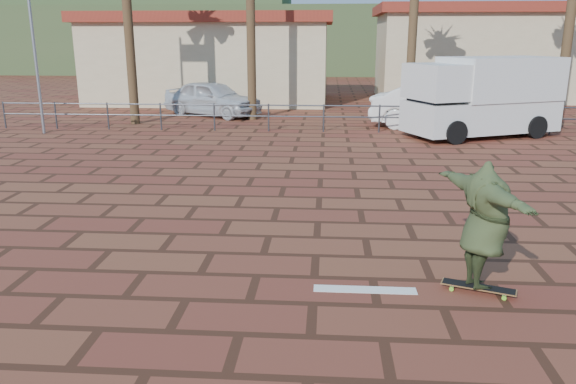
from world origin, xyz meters
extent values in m
plane|color=brown|center=(0.00, 0.00, 0.00)|extent=(120.00, 120.00, 0.00)
cube|color=white|center=(0.70, -1.20, 0.00)|extent=(1.40, 0.22, 0.01)
cylinder|color=#47494F|center=(-12.00, 12.00, 0.50)|extent=(0.06, 0.06, 1.00)
cylinder|color=#47494F|center=(-10.00, 12.00, 0.50)|extent=(0.06, 0.06, 1.00)
cylinder|color=#47494F|center=(-8.00, 12.00, 0.50)|extent=(0.06, 0.06, 1.00)
cylinder|color=#47494F|center=(-6.00, 12.00, 0.50)|extent=(0.06, 0.06, 1.00)
cylinder|color=#47494F|center=(-4.00, 12.00, 0.50)|extent=(0.06, 0.06, 1.00)
cylinder|color=#47494F|center=(-2.00, 12.00, 0.50)|extent=(0.06, 0.06, 1.00)
cylinder|color=#47494F|center=(0.00, 12.00, 0.50)|extent=(0.06, 0.06, 1.00)
cylinder|color=#47494F|center=(2.00, 12.00, 0.50)|extent=(0.06, 0.06, 1.00)
cylinder|color=#47494F|center=(4.00, 12.00, 0.50)|extent=(0.06, 0.06, 1.00)
cylinder|color=#47494F|center=(6.00, 12.00, 0.50)|extent=(0.06, 0.06, 1.00)
cylinder|color=#47494F|center=(8.00, 12.00, 0.50)|extent=(0.06, 0.06, 1.00)
cylinder|color=#47494F|center=(0.00, 12.00, 0.95)|extent=(24.00, 0.05, 0.05)
cylinder|color=#47494F|center=(0.00, 12.00, 0.55)|extent=(24.00, 0.05, 0.05)
cylinder|color=gray|center=(-10.00, 11.00, 4.00)|extent=(0.10, 0.10, 8.00)
cylinder|color=brown|center=(-7.50, 13.50, 3.50)|extent=(0.36, 0.36, 7.00)
cylinder|color=brown|center=(-3.00, 15.00, 4.10)|extent=(0.36, 0.36, 8.20)
cylinder|color=brown|center=(3.50, 15.50, 3.25)|extent=(0.36, 0.36, 6.50)
cylinder|color=brown|center=(9.00, 14.00, 3.90)|extent=(0.36, 0.36, 7.80)
cube|color=beige|center=(-6.00, 22.00, 2.00)|extent=(12.00, 7.00, 4.00)
cube|color=maroon|center=(-6.00, 22.00, 4.25)|extent=(12.60, 7.60, 0.50)
cube|color=beige|center=(8.00, 24.00, 2.25)|extent=(10.00, 6.00, 4.50)
cube|color=maroon|center=(8.00, 24.00, 4.75)|extent=(10.60, 6.60, 0.50)
cube|color=#384C28|center=(0.00, 50.00, 3.00)|extent=(70.00, 18.00, 6.00)
cube|color=#384C28|center=(-22.00, 56.00, 4.00)|extent=(35.00, 14.00, 8.00)
cube|color=olive|center=(2.22, -1.18, 0.08)|extent=(0.99, 0.53, 0.02)
cube|color=black|center=(2.22, -1.18, 0.09)|extent=(0.95, 0.50, 0.00)
cube|color=silver|center=(1.91, -1.06, 0.06)|extent=(0.10, 0.17, 0.03)
cube|color=silver|center=(2.54, -1.29, 0.06)|extent=(0.10, 0.17, 0.03)
cylinder|color=#7AD02C|center=(1.87, -1.15, 0.03)|extent=(0.07, 0.05, 0.06)
cylinder|color=#7AD02C|center=(1.94, -0.97, 0.03)|extent=(0.07, 0.05, 0.06)
cylinder|color=#7AD02C|center=(2.50, -1.38, 0.03)|extent=(0.07, 0.05, 0.06)
cylinder|color=#7AD02C|center=(2.57, -1.20, 0.03)|extent=(0.07, 0.05, 0.06)
imported|color=#364223|center=(2.22, -1.18, 0.96)|extent=(1.19, 2.20, 1.73)
cube|color=silver|center=(5.41, 11.50, 0.72)|extent=(5.58, 4.02, 1.05)
cube|color=silver|center=(6.02, 11.77, 1.96)|extent=(4.39, 3.56, 1.44)
cube|color=silver|center=(3.75, 10.76, 1.91)|extent=(2.25, 2.55, 1.15)
cube|color=black|center=(3.18, 10.51, 1.48)|extent=(0.71, 1.51, 0.62)
cylinder|color=black|center=(4.24, 9.88, 0.38)|extent=(0.81, 0.56, 0.77)
cylinder|color=black|center=(3.43, 11.72, 0.38)|extent=(0.81, 0.56, 0.77)
cylinder|color=black|center=(7.22, 11.20, 0.38)|extent=(0.81, 0.56, 0.77)
cylinder|color=black|center=(6.40, 13.04, 0.38)|extent=(0.81, 0.56, 0.77)
imported|color=silver|center=(-4.87, 16.00, 0.76)|extent=(4.80, 3.69, 1.53)
imported|color=white|center=(4.32, 13.00, 0.83)|extent=(5.35, 3.13, 1.67)
cylinder|color=gray|center=(7.14, 12.00, 1.26)|extent=(0.07, 0.07, 2.52)
cube|color=#193FB2|center=(7.14, 12.00, 2.29)|extent=(0.52, 0.09, 0.52)
camera|label=1|loc=(0.15, -8.29, 3.34)|focal=35.00mm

